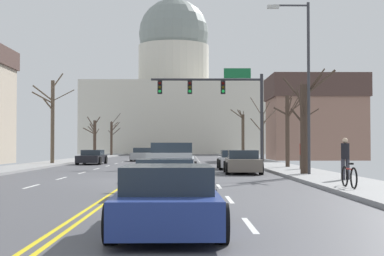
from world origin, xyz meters
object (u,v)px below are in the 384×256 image
(bicycle_parked, at_px, (349,177))
(sedan_near_03, at_px, (165,178))
(pedestrian_00, at_px, (345,156))
(sedan_oncoming_01, at_px, (143,155))
(pedestrian_01, at_px, (303,153))
(sedan_near_01, at_px, (243,163))
(sedan_near_00, at_px, (234,160))
(sedan_oncoming_00, at_px, (92,157))
(street_lamp_right, at_px, (304,73))
(sedan_near_04, at_px, (168,200))
(pickup_truck_near_02, at_px, (172,164))
(signal_gantry, at_px, (222,95))
(sedan_oncoming_02, at_px, (153,153))

(bicycle_parked, bearing_deg, sedan_near_03, -165.42)
(sedan_near_03, xyz_separation_m, pedestrian_00, (7.11, 5.75, 0.55))
(sedan_oncoming_01, distance_m, pedestrian_01, 24.01)
(sedan_near_01, xyz_separation_m, sedan_oncoming_01, (-7.19, 23.98, 0.02))
(sedan_near_00, relative_size, sedan_oncoming_01, 0.93)
(sedan_oncoming_00, xyz_separation_m, pedestrian_00, (13.99, -22.68, 0.54))
(sedan_near_01, bearing_deg, bicycle_parked, -78.77)
(street_lamp_right, bearing_deg, sedan_near_03, -122.07)
(street_lamp_right, bearing_deg, sedan_near_01, 126.83)
(street_lamp_right, height_order, sedan_near_00, street_lamp_right)
(street_lamp_right, distance_m, sedan_near_04, 18.86)
(pickup_truck_near_02, xyz_separation_m, sedan_oncoming_01, (-3.50, 30.25, -0.14))
(sedan_near_04, distance_m, sedan_oncoming_00, 36.38)
(pickup_truck_near_02, bearing_deg, sedan_near_00, 72.68)
(signal_gantry, bearing_deg, sedan_oncoming_00, 150.48)
(sedan_near_03, bearing_deg, sedan_near_00, 79.04)
(sedan_oncoming_01, bearing_deg, street_lamp_right, -70.34)
(street_lamp_right, bearing_deg, signal_gantry, 104.06)
(sedan_oncoming_02, xyz_separation_m, bicycle_parked, (9.32, -48.37, -0.05))
(sedan_oncoming_02, bearing_deg, pedestrian_01, -72.34)
(pedestrian_00, bearing_deg, bicycle_parked, -103.89)
(sedan_near_00, height_order, sedan_oncoming_00, sedan_near_00)
(sedan_near_04, height_order, pedestrian_01, pedestrian_01)
(pickup_truck_near_02, distance_m, sedan_near_03, 7.31)
(pickup_truck_near_02, bearing_deg, sedan_oncoming_02, 94.35)
(signal_gantry, distance_m, sedan_near_04, 30.45)
(pickup_truck_near_02, distance_m, bicycle_parked, 8.35)
(signal_gantry, xyz_separation_m, sedan_near_03, (-3.14, -22.75, -4.52))
(sedan_oncoming_01, bearing_deg, sedan_near_00, -68.52)
(sedan_oncoming_02, relative_size, pedestrian_01, 2.67)
(pickup_truck_near_02, bearing_deg, signal_gantry, 78.51)
(pedestrian_01, bearing_deg, sedan_near_03, -114.80)
(pedestrian_00, bearing_deg, sedan_oncoming_00, 121.67)
(street_lamp_right, relative_size, sedan_near_01, 1.83)
(sedan_near_03, bearing_deg, sedan_oncoming_00, 103.61)
(signal_gantry, relative_size, sedan_near_03, 1.74)
(sedan_oncoming_02, bearing_deg, street_lamp_right, -76.52)
(sedan_near_00, relative_size, sedan_oncoming_00, 1.01)
(pedestrian_00, bearing_deg, sedan_near_03, -141.03)
(signal_gantry, relative_size, street_lamp_right, 0.95)
(sedan_near_04, xyz_separation_m, sedan_oncoming_02, (-3.54, 57.18, -0.03))
(sedan_near_00, height_order, sedan_near_04, sedan_near_00)
(sedan_near_04, relative_size, sedan_oncoming_02, 0.98)
(pedestrian_01, bearing_deg, sedan_oncoming_02, 107.66)
(pickup_truck_near_02, distance_m, sedan_oncoming_02, 42.76)
(sedan_near_04, height_order, pedestrian_00, pedestrian_00)
(pickup_truck_near_02, bearing_deg, bicycle_parked, -43.33)
(sedan_oncoming_02, distance_m, pedestrian_00, 45.40)
(sedan_near_03, height_order, sedan_oncoming_02, sedan_oncoming_02)
(sedan_oncoming_00, height_order, bicycle_parked, sedan_oncoming_00)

